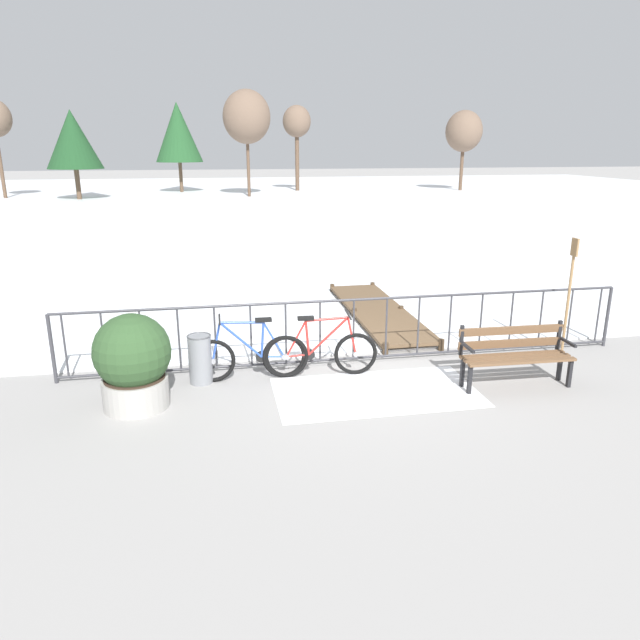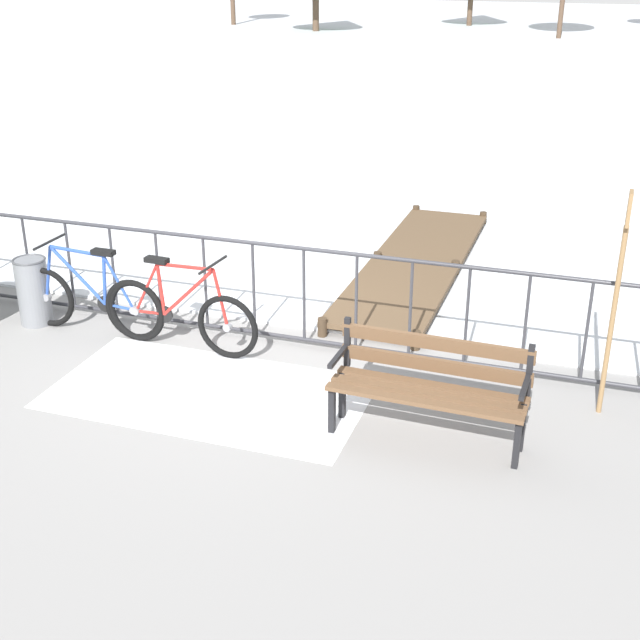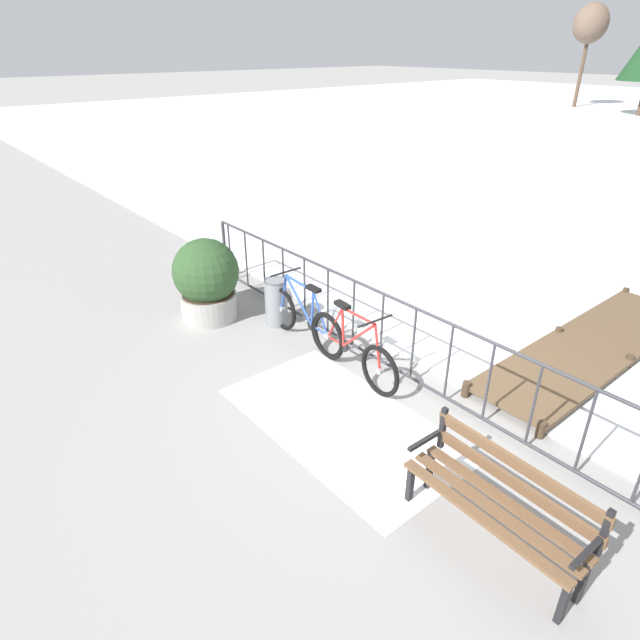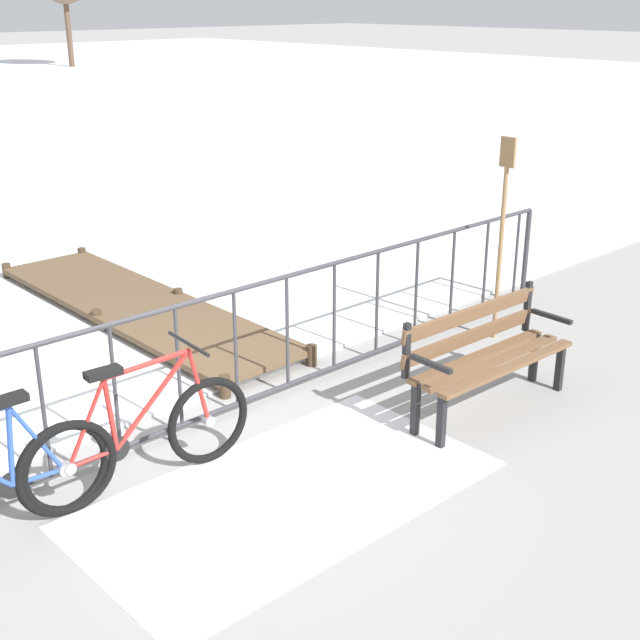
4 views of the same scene
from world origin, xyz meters
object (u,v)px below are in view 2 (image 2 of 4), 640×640
bicycle_second (90,300)px  park_bench (430,380)px  oar_upright (617,291)px  bicycle_near_railing (181,315)px  trash_bin (33,291)px

bicycle_second → park_bench: bicycle_second is taller
oar_upright → bicycle_near_railing: bearing=-179.6°
oar_upright → bicycle_second: bearing=179.8°
bicycle_near_railing → trash_bin: 1.79m
bicycle_near_railing → oar_upright: size_ratio=0.86×
park_bench → trash_bin: 4.57m
trash_bin → bicycle_near_railing: bearing=-2.5°
bicycle_near_railing → park_bench: bicycle_near_railing is taller
bicycle_near_railing → trash_bin: bearing=177.5°
park_bench → bicycle_second: bearing=166.8°
bicycle_second → oar_upright: 5.17m
trash_bin → oar_upright: oar_upright is taller
park_bench → oar_upright: bearing=32.6°
bicycle_second → park_bench: 3.87m
bicycle_near_railing → trash_bin: size_ratio=2.34×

